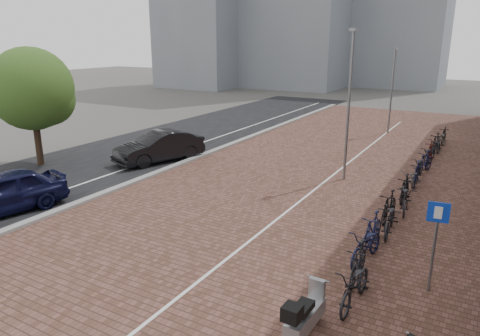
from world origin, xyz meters
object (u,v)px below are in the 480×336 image
at_px(car_navy, 0,193).
at_px(parking_sign, 436,233).
at_px(scooter_front, 305,314).
at_px(car_dark, 159,147).

relative_size(car_navy, parking_sign, 1.90).
relative_size(scooter_front, parking_sign, 0.69).
bearing_deg(car_navy, parking_sign, 21.71).
bearing_deg(car_navy, scooter_front, 8.13).
distance_m(car_dark, scooter_front, 15.35).
bearing_deg(scooter_front, car_dark, 143.48).
distance_m(scooter_front, parking_sign, 3.96).
height_order(car_dark, parking_sign, parking_sign).
bearing_deg(car_dark, car_navy, -73.14).
xyz_separation_m(car_navy, parking_sign, (14.33, 2.12, 0.84)).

